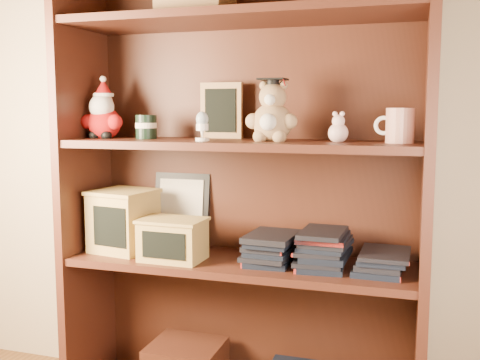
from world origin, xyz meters
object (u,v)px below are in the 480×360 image
Objects in this scene: bookcase at (244,190)px; teacher_mug at (399,126)px; grad_teddy_bear at (272,117)px; treats_box at (124,220)px.

teacher_mug is (0.50, -0.05, 0.22)m from bookcase.
teacher_mug is at bearing -5.78° from bookcase.
grad_teddy_bear is 0.39m from teacher_mug.
grad_teddy_bear is 0.90× the size of treats_box.
treats_box is (-0.93, -0.00, -0.34)m from teacher_mug.
teacher_mug is at bearing 0.91° from grad_teddy_bear.
bookcase is at bearing 153.00° from grad_teddy_bear.
treats_box is (-0.54, 0.01, -0.37)m from grad_teddy_bear.
treats_box is at bearing 179.45° from grad_teddy_bear.
teacher_mug is (0.39, 0.01, -0.03)m from grad_teddy_bear.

